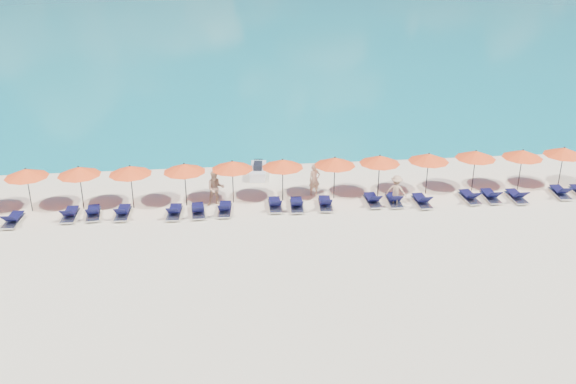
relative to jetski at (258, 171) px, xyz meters
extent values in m
plane|color=beige|center=(1.09, -8.30, -0.33)|extent=(1400.00, 1400.00, 0.00)
cube|color=silver|center=(0.00, 0.02, -0.05)|extent=(1.08, 2.32, 0.51)
cube|color=black|center=(-0.02, -0.16, 0.32)|extent=(0.57, 0.98, 0.33)
cylinder|color=black|center=(0.07, 0.58, 0.46)|extent=(0.52, 0.11, 0.06)
imported|color=tan|center=(2.73, -2.98, 0.51)|extent=(0.68, 0.53, 1.67)
imported|color=tan|center=(-2.37, -3.77, 0.59)|extent=(0.94, 0.60, 1.84)
imported|color=tan|center=(6.60, -4.77, 0.47)|extent=(1.14, 0.92, 1.60)
cylinder|color=black|center=(-11.40, -3.46, 0.77)|extent=(0.05, 0.05, 2.20)
cone|color=#FF4B19|center=(-11.40, -3.46, 1.69)|extent=(2.10, 2.10, 0.42)
sphere|color=black|center=(-11.40, -3.46, 1.91)|extent=(0.08, 0.08, 0.08)
cylinder|color=black|center=(-8.92, -3.48, 0.77)|extent=(0.05, 0.05, 2.20)
cone|color=#FF4B19|center=(-8.92, -3.48, 1.69)|extent=(2.10, 2.10, 0.42)
sphere|color=black|center=(-8.92, -3.48, 1.91)|extent=(0.08, 0.08, 0.08)
cylinder|color=black|center=(-6.47, -3.63, 0.77)|extent=(0.05, 0.05, 2.20)
cone|color=#FF4B19|center=(-6.47, -3.63, 1.69)|extent=(2.10, 2.10, 0.42)
sphere|color=black|center=(-6.47, -3.63, 1.91)|extent=(0.08, 0.08, 0.08)
cylinder|color=black|center=(-3.85, -3.61, 0.77)|extent=(0.05, 0.05, 2.20)
cone|color=#FF4B19|center=(-3.85, -3.61, 1.69)|extent=(2.10, 2.10, 0.42)
sphere|color=black|center=(-3.85, -3.61, 1.91)|extent=(0.08, 0.08, 0.08)
cylinder|color=black|center=(-1.50, -3.51, 0.77)|extent=(0.05, 0.05, 2.20)
cone|color=#FF4B19|center=(-1.50, -3.51, 1.69)|extent=(2.10, 2.10, 0.42)
sphere|color=black|center=(-1.50, -3.51, 1.91)|extent=(0.08, 0.08, 0.08)
cylinder|color=black|center=(1.02, -3.55, 0.77)|extent=(0.05, 0.05, 2.20)
cone|color=#FF4B19|center=(1.02, -3.55, 1.69)|extent=(2.10, 2.10, 0.42)
sphere|color=black|center=(1.02, -3.55, 1.91)|extent=(0.08, 0.08, 0.08)
cylinder|color=black|center=(3.67, -3.55, 0.77)|extent=(0.05, 0.05, 2.20)
cone|color=#FF4B19|center=(3.67, -3.55, 1.69)|extent=(2.10, 2.10, 0.42)
sphere|color=black|center=(3.67, -3.55, 1.91)|extent=(0.08, 0.08, 0.08)
cylinder|color=black|center=(5.99, -3.51, 0.77)|extent=(0.05, 0.05, 2.20)
cone|color=#FF4B19|center=(5.99, -3.51, 1.69)|extent=(2.10, 2.10, 0.42)
sphere|color=black|center=(5.99, -3.51, 1.91)|extent=(0.08, 0.08, 0.08)
cylinder|color=black|center=(8.56, -3.49, 0.77)|extent=(0.05, 0.05, 2.20)
cone|color=#FF4B19|center=(8.56, -3.49, 1.69)|extent=(2.10, 2.10, 0.42)
sphere|color=black|center=(8.56, -3.49, 1.91)|extent=(0.08, 0.08, 0.08)
cylinder|color=black|center=(11.13, -3.34, 0.77)|extent=(0.05, 0.05, 2.20)
cone|color=#FF4B19|center=(11.13, -3.34, 1.69)|extent=(2.10, 2.10, 0.42)
sphere|color=black|center=(11.13, -3.34, 1.91)|extent=(0.08, 0.08, 0.08)
cylinder|color=black|center=(13.60, -3.51, 0.77)|extent=(0.05, 0.05, 2.20)
cone|color=#FF4B19|center=(13.60, -3.51, 1.69)|extent=(2.10, 2.10, 0.42)
sphere|color=black|center=(13.60, -3.51, 1.91)|extent=(0.08, 0.08, 0.08)
cylinder|color=black|center=(15.94, -3.38, 0.77)|extent=(0.05, 0.05, 2.20)
cone|color=#FF4B19|center=(15.94, -3.38, 1.69)|extent=(2.10, 2.10, 0.42)
sphere|color=black|center=(15.94, -3.38, 1.91)|extent=(0.08, 0.08, 0.08)
cube|color=silver|center=(-11.91, -4.87, -0.19)|extent=(0.75, 1.74, 0.06)
cube|color=#0C0C34|center=(-11.90, -4.62, -0.03)|extent=(0.63, 1.14, 0.04)
cube|color=#0C0C34|center=(-11.96, -5.41, 0.22)|extent=(0.59, 0.58, 0.43)
cube|color=silver|center=(-9.36, -4.54, -0.19)|extent=(0.66, 1.71, 0.06)
cube|color=#0C0C34|center=(-9.36, -4.29, -0.03)|extent=(0.57, 1.11, 0.04)
cube|color=#0C0C34|center=(-9.38, -5.09, 0.22)|extent=(0.56, 0.55, 0.43)
cube|color=silver|center=(-8.28, -4.50, -0.19)|extent=(0.79, 1.75, 0.06)
cube|color=#0C0C34|center=(-8.31, -4.25, -0.03)|extent=(0.66, 1.15, 0.04)
cube|color=#0C0C34|center=(-8.23, -5.04, 0.22)|extent=(0.60, 0.59, 0.43)
cube|color=silver|center=(-6.87, -4.61, -0.19)|extent=(0.69, 1.73, 0.06)
cube|color=#0C0C34|center=(-6.86, -4.36, -0.03)|extent=(0.60, 1.12, 0.04)
cube|color=#0C0C34|center=(-6.89, -5.16, 0.22)|extent=(0.57, 0.56, 0.43)
cube|color=silver|center=(-4.39, -4.83, -0.19)|extent=(0.77, 1.75, 0.06)
cube|color=#0C0C34|center=(-4.37, -4.58, -0.03)|extent=(0.64, 1.14, 0.04)
cube|color=#0C0C34|center=(-4.44, -5.38, 0.22)|extent=(0.59, 0.58, 0.43)
cube|color=silver|center=(-3.26, -4.80, -0.19)|extent=(0.72, 1.73, 0.06)
cube|color=#0C0C34|center=(-3.27, -4.55, -0.03)|extent=(0.62, 1.13, 0.04)
cube|color=#0C0C34|center=(-3.22, -5.35, 0.22)|extent=(0.58, 0.57, 0.43)
cube|color=silver|center=(-1.96, -4.77, -0.19)|extent=(0.77, 1.75, 0.06)
cube|color=#0C0C34|center=(-1.94, -4.52, -0.03)|extent=(0.64, 1.14, 0.04)
cube|color=#0C0C34|center=(-2.01, -5.31, 0.22)|extent=(0.59, 0.58, 0.43)
cube|color=silver|center=(0.54, -4.50, -0.19)|extent=(0.64, 1.71, 0.06)
cube|color=#0C0C34|center=(0.54, -4.25, -0.03)|extent=(0.56, 1.11, 0.04)
cube|color=#0C0C34|center=(0.53, -5.05, 0.22)|extent=(0.56, 0.54, 0.43)
cube|color=silver|center=(1.60, -4.64, -0.19)|extent=(0.73, 1.74, 0.06)
cube|color=#0C0C34|center=(1.62, -4.39, -0.03)|extent=(0.62, 1.13, 0.04)
cube|color=#0C0C34|center=(1.56, -5.19, 0.22)|extent=(0.58, 0.57, 0.43)
cube|color=silver|center=(3.04, -4.64, -0.19)|extent=(0.76, 1.74, 0.06)
cube|color=#0C0C34|center=(3.06, -4.39, -0.03)|extent=(0.64, 1.14, 0.04)
cube|color=#0C0C34|center=(2.99, -5.19, 0.22)|extent=(0.59, 0.58, 0.43)
cube|color=silver|center=(5.48, -4.49, -0.19)|extent=(0.65, 1.71, 0.06)
cube|color=#0C0C34|center=(5.47, -4.24, -0.03)|extent=(0.57, 1.11, 0.04)
cube|color=#0C0C34|center=(5.49, -5.04, 0.22)|extent=(0.56, 0.55, 0.43)
cube|color=silver|center=(6.56, -4.60, -0.19)|extent=(0.70, 1.73, 0.06)
cube|color=#0C0C34|center=(6.57, -4.35, -0.03)|extent=(0.60, 1.13, 0.04)
cube|color=#0C0C34|center=(6.53, -5.14, 0.22)|extent=(0.58, 0.56, 0.43)
cube|color=silver|center=(7.92, -4.86, -0.19)|extent=(0.67, 1.72, 0.06)
cube|color=#0C0C34|center=(7.91, -4.61, -0.03)|extent=(0.58, 1.11, 0.04)
cube|color=#0C0C34|center=(7.93, -5.41, 0.22)|extent=(0.56, 0.55, 0.43)
cube|color=silver|center=(10.50, -4.64, -0.19)|extent=(0.70, 1.73, 0.06)
cube|color=#0C0C34|center=(10.49, -4.39, -0.03)|extent=(0.60, 1.13, 0.04)
cube|color=#0C0C34|center=(10.53, -5.19, 0.22)|extent=(0.58, 0.56, 0.43)
cube|color=silver|center=(11.61, -4.65, -0.19)|extent=(0.67, 1.72, 0.06)
cube|color=#0C0C34|center=(11.62, -4.41, -0.03)|extent=(0.58, 1.12, 0.04)
cube|color=#0C0C34|center=(11.59, -5.20, 0.22)|extent=(0.57, 0.55, 0.43)
cube|color=silver|center=(12.91, -4.83, -0.19)|extent=(0.63, 1.70, 0.06)
cube|color=#0C0C34|center=(12.91, -4.58, -0.03)|extent=(0.56, 1.10, 0.04)
cube|color=#0C0C34|center=(12.92, -5.38, 0.22)|extent=(0.55, 0.54, 0.43)
cube|color=silver|center=(15.41, -4.56, -0.19)|extent=(0.77, 1.75, 0.06)
cube|color=#0C0C34|center=(15.43, -4.31, -0.03)|extent=(0.64, 1.14, 0.04)
cube|color=#0C0C34|center=(15.36, -5.11, 0.22)|extent=(0.59, 0.58, 0.43)
camera|label=1|loc=(-2.06, -33.45, 12.84)|focal=40.00mm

